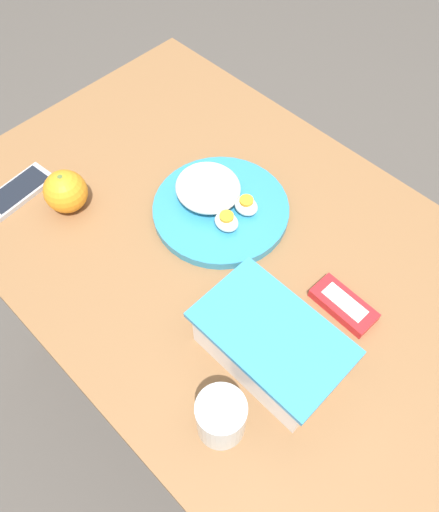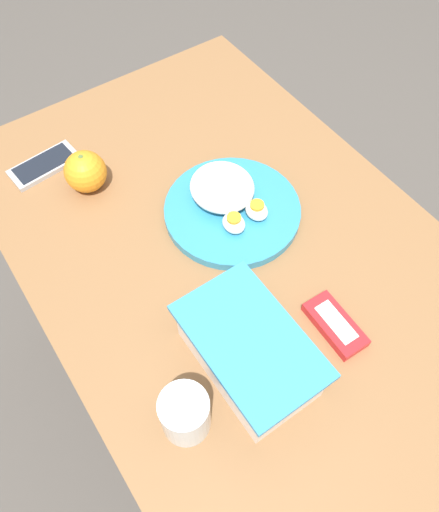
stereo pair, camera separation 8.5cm
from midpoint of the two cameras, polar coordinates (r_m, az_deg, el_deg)
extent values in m
plane|color=#4C4742|center=(1.54, 2.21, -13.67)|extent=(10.00, 10.00, 0.00)
cube|color=brown|center=(0.92, 3.62, 1.04)|extent=(1.05, 0.70, 0.03)
cylinder|color=brown|center=(1.54, 1.26, 10.48)|extent=(0.06, 0.06, 0.68)
cylinder|color=brown|center=(1.41, -18.48, 0.15)|extent=(0.06, 0.06, 0.68)
cube|color=white|center=(0.76, 6.61, -11.26)|extent=(0.21, 0.12, 0.08)
cube|color=beige|center=(0.78, 6.46, -11.83)|extent=(0.19, 0.11, 0.04)
cube|color=#338CC6|center=(0.72, 6.97, -9.88)|extent=(0.22, 0.14, 0.01)
ellipsoid|color=tan|center=(0.75, 9.02, -14.87)|extent=(0.07, 0.05, 0.02)
ellipsoid|color=tan|center=(0.76, 5.86, -11.86)|extent=(0.05, 0.04, 0.02)
ellipsoid|color=tan|center=(0.78, 3.37, -8.64)|extent=(0.05, 0.04, 0.03)
sphere|color=orange|center=(0.98, -12.68, 9.23)|extent=(0.08, 0.08, 0.08)
cylinder|color=#4C662D|center=(0.95, -13.11, 10.78)|extent=(0.01, 0.01, 0.00)
cylinder|color=teal|center=(0.94, 4.08, 5.02)|extent=(0.25, 0.25, 0.02)
ellipsoid|color=white|center=(0.92, 2.95, 7.70)|extent=(0.12, 0.12, 0.05)
ellipsoid|color=white|center=(0.91, 6.93, 4.99)|extent=(0.05, 0.04, 0.03)
cylinder|color=#F4A823|center=(0.90, 7.04, 5.61)|extent=(0.03, 0.03, 0.01)
ellipsoid|color=white|center=(0.89, 4.37, 3.55)|extent=(0.05, 0.04, 0.03)
cylinder|color=#F4A823|center=(0.88, 4.43, 4.16)|extent=(0.03, 0.03, 0.01)
cube|color=red|center=(0.84, 15.94, -7.81)|extent=(0.11, 0.05, 0.02)
cube|color=white|center=(0.83, 16.10, -7.51)|extent=(0.08, 0.03, 0.00)
cube|color=#ADADB2|center=(1.06, -17.23, 9.72)|extent=(0.08, 0.14, 0.01)
cube|color=black|center=(1.06, -17.31, 9.94)|extent=(0.06, 0.12, 0.00)
cylinder|color=silver|center=(0.73, -0.47, -17.91)|extent=(0.07, 0.07, 0.09)
camera|label=1|loc=(0.04, -87.13, 4.38)|focal=35.00mm
camera|label=2|loc=(0.04, 92.87, -4.38)|focal=35.00mm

